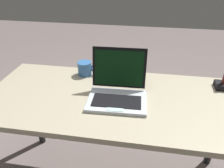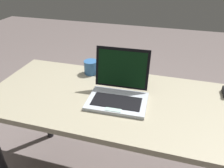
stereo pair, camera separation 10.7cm
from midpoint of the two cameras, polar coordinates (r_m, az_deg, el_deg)
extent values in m
cube|color=#9C947A|center=(1.19, -1.32, -4.34)|extent=(1.48, 0.64, 0.03)
cylinder|color=black|center=(1.83, -21.37, -6.54)|extent=(0.05, 0.05, 0.69)
cylinder|color=black|center=(1.69, 24.74, -10.98)|extent=(0.05, 0.05, 0.69)
cube|color=#B2B9C4|center=(1.14, -1.36, -4.63)|extent=(0.32, 0.23, 0.02)
cube|color=black|center=(1.12, -1.49, -4.66)|extent=(0.26, 0.13, 0.00)
cube|color=#A5C8BD|center=(1.06, -2.03, -6.81)|extent=(0.08, 0.04, 0.00)
cube|color=black|center=(1.18, -0.54, 4.29)|extent=(0.30, 0.07, 0.22)
cube|color=black|center=(1.17, -0.57, 4.12)|extent=(0.27, 0.05, 0.19)
cube|color=#59CCF2|center=(1.18, -0.57, 3.03)|extent=(0.25, 0.01, 0.01)
cube|color=black|center=(1.39, 25.52, -0.44)|extent=(0.08, 0.08, 0.03)
cylinder|color=#31629F|center=(1.41, -9.48, 4.07)|extent=(0.09, 0.09, 0.09)
torus|color=#31629F|center=(1.39, -6.95, 4.07)|extent=(0.05, 0.01, 0.05)
camera|label=1|loc=(0.05, -92.86, -1.72)|focal=34.22mm
camera|label=2|loc=(0.05, 87.14, 1.72)|focal=34.22mm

